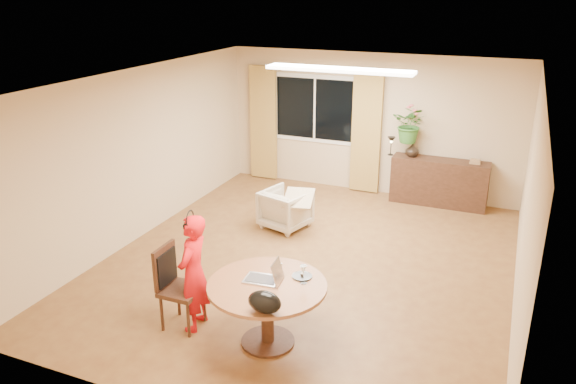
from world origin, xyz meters
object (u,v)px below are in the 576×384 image
object	(u,v)px
dining_table	(267,297)
child	(194,273)
dining_chair	(182,288)
armchair	(286,209)
sideboard	(439,182)

from	to	relation	value
dining_table	child	bearing A→B (deg)	-178.35
dining_table	dining_chair	size ratio (longest dim) A/B	1.31
armchair	sideboard	bearing A→B (deg)	-121.23
dining_table	dining_chair	distance (m)	1.04
dining_chair	sideboard	xyz separation A→B (m)	(2.13, 5.05, -0.07)
child	armchair	distance (m)	3.04
dining_table	child	distance (m)	0.90
child	dining_chair	bearing A→B (deg)	-78.02
armchair	child	bearing A→B (deg)	108.71
armchair	sideboard	world-z (taller)	sideboard
dining_table	child	size ratio (longest dim) A/B	0.93
dining_chair	armchair	world-z (taller)	dining_chair
dining_table	armchair	bearing A→B (deg)	109.26
dining_table	child	world-z (taller)	child
child	armchair	xyz separation A→B (m)	(-0.15, 3.02, -0.38)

